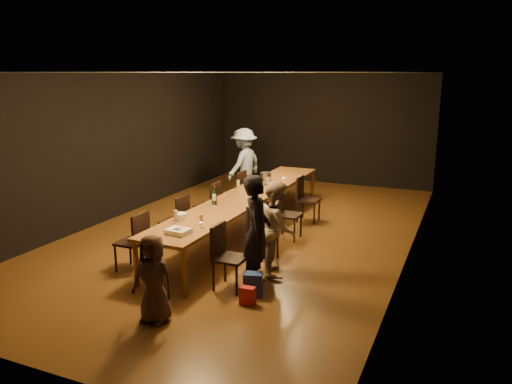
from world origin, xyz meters
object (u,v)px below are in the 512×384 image
at_px(chair_left_3, 234,192).
at_px(woman_tan, 277,228).
at_px(chair_right_2, 289,214).
at_px(man_blue, 244,164).
at_px(chair_left_0, 132,241).
at_px(ice_bucket, 266,178).
at_px(child, 153,279).
at_px(chair_left_1, 174,221).
at_px(chair_left_2, 207,205).
at_px(chair_right_1, 263,233).
at_px(chair_right_0, 230,257).
at_px(birthday_cake, 178,231).
at_px(woman_birthday, 257,231).
at_px(chair_right_3, 309,199).
at_px(champagne_bottle, 214,195).
at_px(plate_stack, 180,217).
at_px(table, 247,197).

relative_size(chair_left_3, woman_tan, 0.64).
distance_m(chair_right_2, man_blue, 3.21).
bearing_deg(woman_tan, man_blue, 7.95).
height_order(chair_left_0, ice_bucket, ice_bucket).
height_order(man_blue, child, man_blue).
distance_m(chair_left_1, chair_left_2, 1.20).
bearing_deg(chair_left_2, child, -160.79).
height_order(chair_right_1, chair_left_3, same).
xyz_separation_m(chair_right_0, woman_tan, (0.40, 0.78, 0.26)).
bearing_deg(birthday_cake, child, -68.40).
bearing_deg(chair_left_3, chair_left_1, -180.00).
bearing_deg(birthday_cake, man_blue, 109.20).
distance_m(chair_left_2, child, 3.85).
distance_m(chair_left_0, chair_left_3, 3.60).
relative_size(chair_right_2, woman_birthday, 0.57).
height_order(chair_right_0, woman_birthday, woman_birthday).
height_order(man_blue, birthday_cake, man_blue).
height_order(chair_right_0, chair_right_3, same).
height_order(chair_right_0, woman_tan, woman_tan).
distance_m(chair_left_0, champagne_bottle, 1.69).
xyz_separation_m(chair_left_3, ice_bucket, (0.83, -0.21, 0.41)).
bearing_deg(plate_stack, chair_right_0, -22.59).
xyz_separation_m(chair_right_0, chair_left_0, (-1.70, 0.00, 0.00)).
xyz_separation_m(chair_right_3, birthday_cake, (-0.77, -3.72, 0.32)).
bearing_deg(chair_right_1, chair_left_1, -90.00).
bearing_deg(chair_right_0, chair_left_2, -144.69).
relative_size(chair_right_1, woman_birthday, 0.57).
bearing_deg(champagne_bottle, chair_left_1, -155.47).
xyz_separation_m(champagne_bottle, ice_bucket, (0.18, 1.90, -0.05)).
bearing_deg(ice_bucket, birthday_cake, -88.36).
bearing_deg(ice_bucket, chair_right_1, -68.41).
height_order(chair_right_0, champagne_bottle, champagne_bottle).
bearing_deg(woman_birthday, chair_left_3, 9.93).
xyz_separation_m(table, woman_tan, (1.25, -1.62, 0.02)).
height_order(chair_left_0, child, child).
distance_m(chair_right_1, chair_left_1, 1.70).
relative_size(chair_right_2, chair_right_3, 1.00).
relative_size(chair_left_0, chair_left_1, 1.00).
xyz_separation_m(man_blue, plate_stack, (0.94, -4.39, -0.05)).
distance_m(child, champagne_bottle, 2.82).
height_order(chair_left_0, man_blue, man_blue).
height_order(champagne_bottle, ice_bucket, champagne_bottle).
height_order(chair_left_3, woman_birthday, woman_birthday).
height_order(chair_left_1, child, child).
relative_size(man_blue, champagne_bottle, 4.82).
distance_m(chair_left_3, ice_bucket, 0.95).
bearing_deg(chair_right_0, woman_tan, 153.16).
xyz_separation_m(table, woman_birthday, (1.15, -2.15, 0.11)).
bearing_deg(chair_right_1, table, -144.69).
height_order(chair_left_3, woman_tan, woman_tan).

